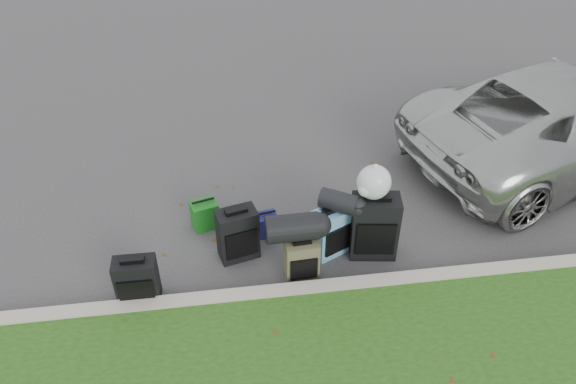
{
  "coord_description": "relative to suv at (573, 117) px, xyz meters",
  "views": [
    {
      "loc": [
        -0.83,
        -5.18,
        4.68
      ],
      "look_at": [
        -0.1,
        0.2,
        0.55
      ],
      "focal_mm": 35.0,
      "sensor_mm": 36.0,
      "label": 1
    }
  ],
  "objects": [
    {
      "name": "suitcase_olive",
      "position": [
        -4.21,
        -1.91,
        -0.43
      ],
      "size": [
        0.39,
        0.25,
        0.51
      ],
      "primitive_type": "cube",
      "rotation": [
        0.0,
        0.0,
        0.06
      ],
      "color": "#423F29",
      "rests_on": "ground"
    },
    {
      "name": "duffel_right",
      "position": [
        -3.73,
        -1.54,
        0.07
      ],
      "size": [
        0.5,
        0.43,
        0.24
      ],
      "primitive_type": "cylinder",
      "rotation": [
        0.0,
        1.57,
        -0.55
      ],
      "color": "black",
      "rests_on": "suitcase_teal"
    },
    {
      "name": "suitcase_large_black_left",
      "position": [
        -4.9,
        -1.46,
        -0.35
      ],
      "size": [
        0.51,
        0.38,
        0.66
      ],
      "primitive_type": "cube",
      "rotation": [
        0.0,
        0.0,
        0.25
      ],
      "color": "black",
      "rests_on": "ground"
    },
    {
      "name": "tote_green",
      "position": [
        -5.28,
        -0.86,
        -0.5
      ],
      "size": [
        0.37,
        0.33,
        0.36
      ],
      "primitive_type": "cube",
      "rotation": [
        0.0,
        0.0,
        0.28
      ],
      "color": "#186C19",
      "rests_on": "ground"
    },
    {
      "name": "suitcase_teal",
      "position": [
        -3.8,
        -1.55,
        -0.37
      ],
      "size": [
        0.51,
        0.43,
        0.63
      ],
      "primitive_type": "cube",
      "rotation": [
        0.0,
        0.0,
        0.45
      ],
      "color": "teal",
      "rests_on": "ground"
    },
    {
      "name": "curb",
      "position": [
        -4.15,
        -2.22,
        -0.61
      ],
      "size": [
        120.0,
        0.18,
        0.15
      ],
      "primitive_type": "cube",
      "color": "#9E937F",
      "rests_on": "ground"
    },
    {
      "name": "suitcase_large_black_right",
      "position": [
        -3.31,
        -1.63,
        -0.28
      ],
      "size": [
        0.58,
        0.4,
        0.81
      ],
      "primitive_type": "cube",
      "rotation": [
        0.0,
        0.0,
        -0.15
      ],
      "color": "black",
      "rests_on": "ground"
    },
    {
      "name": "duffel_left",
      "position": [
        -4.31,
        -1.82,
        -0.01
      ],
      "size": [
        0.59,
        0.32,
        0.31
      ],
      "primitive_type": "cylinder",
      "rotation": [
        0.0,
        1.57,
        0.02
      ],
      "color": "black",
      "rests_on": "suitcase_olive"
    },
    {
      "name": "tote_navy",
      "position": [
        -4.53,
        -1.11,
        -0.54
      ],
      "size": [
        0.3,
        0.25,
        0.29
      ],
      "primitive_type": "cube",
      "rotation": [
        0.0,
        0.0,
        0.17
      ],
      "color": "navy",
      "rests_on": "ground"
    },
    {
      "name": "trash_bag",
      "position": [
        -3.36,
        -1.57,
        0.32
      ],
      "size": [
        0.39,
        0.39,
        0.39
      ],
      "primitive_type": "sphere",
      "color": "silver",
      "rests_on": "suitcase_large_black_right"
    },
    {
      "name": "suv",
      "position": [
        0.0,
        0.0,
        0.0
      ],
      "size": [
        5.34,
        3.51,
        1.37
      ],
      "primitive_type": "imported",
      "rotation": [
        0.0,
        0.0,
        1.84
      ],
      "color": "#B7B7B2",
      "rests_on": "ground"
    },
    {
      "name": "ground",
      "position": [
        -4.15,
        -1.22,
        -0.68
      ],
      "size": [
        120.0,
        120.0,
        0.0
      ],
      "primitive_type": "plane",
      "color": "#383535",
      "rests_on": "ground"
    },
    {
      "name": "suitcase_small_black",
      "position": [
        -6.02,
        -2.01,
        -0.4
      ],
      "size": [
        0.45,
        0.25,
        0.56
      ],
      "primitive_type": "cube",
      "rotation": [
        0.0,
        0.0,
        -0.01
      ],
      "color": "black",
      "rests_on": "ground"
    }
  ]
}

